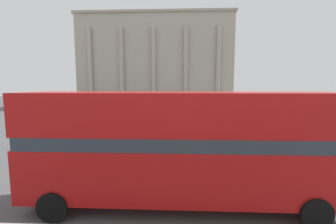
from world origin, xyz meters
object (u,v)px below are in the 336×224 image
pedestrian_white (163,122)px  car_silver (247,122)px  traffic_light_near (229,127)px  pedestrian_olive (127,112)px  car_white (191,122)px  pedestrian_yellow (188,113)px  pedestrian_blue (190,112)px  double_decker_bus (181,144)px  plaza_building_left (157,64)px  traffic_light_mid (174,112)px

pedestrian_white → car_silver: bearing=175.4°
pedestrian_white → traffic_light_near: bearing=96.4°
car_silver → pedestrian_olive: 15.91m
car_white → pedestrian_yellow: (-0.13, 6.15, 0.25)m
traffic_light_near → pedestrian_white: bearing=113.9°
traffic_light_near → pedestrian_blue: size_ratio=2.17×
double_decker_bus → plaza_building_left: 47.04m
double_decker_bus → pedestrian_white: 14.32m
plaza_building_left → traffic_light_mid: size_ratio=9.10×
traffic_light_mid → pedestrian_white: size_ratio=2.18×
plaza_building_left → car_silver: bearing=-67.2°
car_white → pedestrian_blue: size_ratio=2.63×
plaza_building_left → pedestrian_white: bearing=-83.5°
traffic_light_mid → pedestrian_olive: (-6.81, 12.09, -1.37)m
car_silver → pedestrian_white: pedestrian_white is taller
pedestrian_white → pedestrian_blue: bearing=-124.7°
car_silver → car_white: size_ratio=1.00×
plaza_building_left → traffic_light_near: bearing=-79.2°
traffic_light_mid → pedestrian_olive: traffic_light_mid is taller
double_decker_bus → car_white: (1.34, 16.31, -1.70)m
pedestrian_yellow → traffic_light_near: bearing=-164.3°
double_decker_bus → pedestrian_blue: double_decker_bus is taller
traffic_light_near → pedestrian_yellow: 18.15m
traffic_light_near → pedestrian_blue: traffic_light_near is taller
car_white → pedestrian_blue: bearing=53.8°
traffic_light_mid → pedestrian_olive: bearing=119.4°
traffic_light_mid → pedestrian_white: (-1.14, 3.68, -1.44)m
double_decker_bus → car_silver: (7.34, 16.19, -1.70)m
traffic_light_mid → double_decker_bus: bearing=-87.6°
car_silver → traffic_light_mid: bearing=175.3°
pedestrian_white → plaza_building_left: bearing=-101.0°
traffic_light_near → pedestrian_olive: (-9.99, 18.14, -1.24)m
double_decker_bus → pedestrian_olive: size_ratio=6.31×
pedestrian_white → pedestrian_yellow: bearing=-126.0°
double_decker_bus → car_silver: double_decker_bus is taller
traffic_light_near → car_white: 12.08m
plaza_building_left → pedestrian_olive: (-2.03, -23.56, -8.94)m
car_white → car_silver: bearing=-35.9°
traffic_light_near → car_white: size_ratio=0.83×
car_white → pedestrian_white: (-2.91, -2.15, 0.27)m
car_silver → car_white: bearing=137.9°
plaza_building_left → pedestrian_olive: bearing=-94.9°
car_white → pedestrian_white: pedestrian_white is taller
traffic_light_near → traffic_light_mid: traffic_light_mid is taller
plaza_building_left → pedestrian_blue: size_ratio=21.06×
car_silver → double_decker_bus: bearing=-155.4°
double_decker_bus → traffic_light_near: (2.75, 4.42, -0.12)m
double_decker_bus → car_white: size_ratio=2.70×
traffic_light_near → pedestrian_yellow: size_ratio=2.09×
plaza_building_left → traffic_light_mid: bearing=-82.4°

